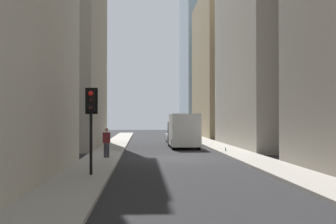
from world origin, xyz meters
The scene contains 9 objects.
ground_plane centered at (0.00, 0.00, 0.00)m, with size 135.00×135.00×0.00m, color #262628.
sidewalk_right centered at (0.00, 4.50, 0.07)m, with size 90.00×2.20×0.14m, color #A8A399.
sidewalk_left centered at (0.00, -4.50, 0.07)m, with size 90.00×2.20×0.14m, color #A8A399.
building_left_far centered at (31.41, -10.60, 9.29)m, with size 17.71×10.00×18.59m.
delivery_truck centered at (9.72, -1.40, 1.46)m, with size 6.46×2.25×2.84m.
sedan_white centered at (18.53, -1.40, 0.66)m, with size 4.30×1.78×1.42m.
traffic_light_foreground centered at (-8.86, 4.18, 2.79)m, with size 0.43×0.52×3.62m.
pedestrian centered at (-0.80, 4.17, 1.10)m, with size 0.26×0.44×1.76m.
discarded_bottle centered at (3.94, -3.89, 0.25)m, with size 0.07×0.07×0.27m.
Camera 1 is at (-27.49, 2.08, 2.49)m, focal length 47.70 mm.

